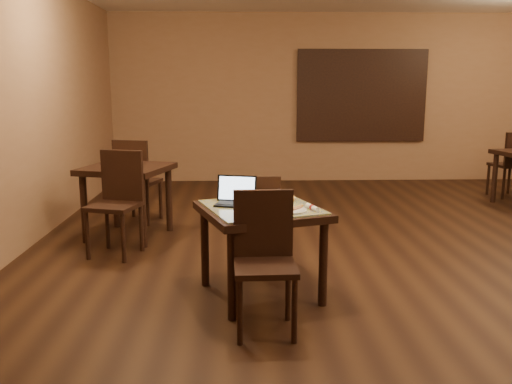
{
  "coord_description": "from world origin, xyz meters",
  "views": [
    {
      "loc": [
        -1.71,
        -4.89,
        1.73
      ],
      "look_at": [
        -1.57,
        -0.41,
        0.85
      ],
      "focal_mm": 38.0,
      "sensor_mm": 36.0,
      "label": 1
    }
  ],
  "objects_px": {
    "chair_main_near": "(264,253)",
    "other_table_b": "(127,178)",
    "chair_main_far": "(259,217)",
    "pizza_pan": "(274,200)",
    "laptop": "(237,197)",
    "other_table_a_chair_far": "(512,161)",
    "other_table_b_chair_near": "(118,196)",
    "tiled_table": "(261,219)",
    "other_table_b_chair_far": "(135,176)"
  },
  "relations": [
    {
      "from": "pizza_pan",
      "to": "other_table_b",
      "type": "distance_m",
      "value": 2.26
    },
    {
      "from": "tiled_table",
      "to": "other_table_b_chair_far",
      "type": "height_order",
      "value": "other_table_b_chair_far"
    },
    {
      "from": "chair_main_near",
      "to": "chair_main_far",
      "type": "xyz_separation_m",
      "value": [
        0.0,
        1.23,
        -0.04
      ]
    },
    {
      "from": "other_table_b_chair_near",
      "to": "other_table_a_chair_far",
      "type": "bearing_deg",
      "value": 42.07
    },
    {
      "from": "other_table_a_chair_far",
      "to": "other_table_b_chair_near",
      "type": "distance_m",
      "value": 6.12
    },
    {
      "from": "other_table_b",
      "to": "other_table_b_chair_far",
      "type": "relative_size",
      "value": 1.02
    },
    {
      "from": "tiled_table",
      "to": "pizza_pan",
      "type": "bearing_deg",
      "value": 44.62
    },
    {
      "from": "pizza_pan",
      "to": "other_table_b_chair_near",
      "type": "distance_m",
      "value": 1.85
    },
    {
      "from": "tiled_table",
      "to": "pizza_pan",
      "type": "height_order",
      "value": "pizza_pan"
    },
    {
      "from": "chair_main_far",
      "to": "other_table_a_chair_far",
      "type": "xyz_separation_m",
      "value": [
        4.06,
        3.29,
        0.06
      ]
    },
    {
      "from": "chair_main_near",
      "to": "other_table_a_chair_far",
      "type": "xyz_separation_m",
      "value": [
        4.07,
        4.52,
        0.02
      ]
    },
    {
      "from": "chair_main_far",
      "to": "other_table_b",
      "type": "relative_size",
      "value": 0.84
    },
    {
      "from": "pizza_pan",
      "to": "other_table_b_chair_near",
      "type": "relative_size",
      "value": 0.34
    },
    {
      "from": "laptop",
      "to": "pizza_pan",
      "type": "bearing_deg",
      "value": 36.44
    },
    {
      "from": "chair_main_near",
      "to": "pizza_pan",
      "type": "height_order",
      "value": "chair_main_near"
    },
    {
      "from": "chair_main_near",
      "to": "other_table_b",
      "type": "distance_m",
      "value": 2.87
    },
    {
      "from": "other_table_b_chair_near",
      "to": "chair_main_near",
      "type": "bearing_deg",
      "value": -35.86
    },
    {
      "from": "tiled_table",
      "to": "laptop",
      "type": "bearing_deg",
      "value": 133.84
    },
    {
      "from": "tiled_table",
      "to": "chair_main_far",
      "type": "bearing_deg",
      "value": 71.23
    },
    {
      "from": "laptop",
      "to": "other_table_b",
      "type": "relative_size",
      "value": 0.35
    },
    {
      "from": "other_table_b",
      "to": "chair_main_near",
      "type": "bearing_deg",
      "value": -43.22
    },
    {
      "from": "chair_main_far",
      "to": "pizza_pan",
      "type": "distance_m",
      "value": 0.47
    },
    {
      "from": "tiled_table",
      "to": "other_table_b_chair_far",
      "type": "bearing_deg",
      "value": 102.21
    },
    {
      "from": "tiled_table",
      "to": "laptop",
      "type": "relative_size",
      "value": 3.08
    },
    {
      "from": "chair_main_far",
      "to": "other_table_b_chair_far",
      "type": "relative_size",
      "value": 0.86
    },
    {
      "from": "laptop",
      "to": "other_table_a_chair_far",
      "type": "distance_m",
      "value": 5.72
    },
    {
      "from": "other_table_b",
      "to": "pizza_pan",
      "type": "bearing_deg",
      "value": -29.39
    },
    {
      "from": "chair_main_near",
      "to": "laptop",
      "type": "height_order",
      "value": "chair_main_near"
    },
    {
      "from": "other_table_b_chair_near",
      "to": "other_table_b_chair_far",
      "type": "xyz_separation_m",
      "value": [
        -0.05,
        1.26,
        0.0
      ]
    },
    {
      "from": "other_table_a_chair_far",
      "to": "other_table_b_chair_near",
      "type": "height_order",
      "value": "other_table_b_chair_near"
    },
    {
      "from": "chair_main_near",
      "to": "other_table_b",
      "type": "height_order",
      "value": "chair_main_near"
    },
    {
      "from": "other_table_b_chair_near",
      "to": "other_table_b_chair_far",
      "type": "bearing_deg",
      "value": 108.45
    },
    {
      "from": "tiled_table",
      "to": "other_table_b",
      "type": "xyz_separation_m",
      "value": [
        -1.47,
        1.85,
        0.03
      ]
    },
    {
      "from": "laptop",
      "to": "other_table_b",
      "type": "height_order",
      "value": "laptop"
    },
    {
      "from": "chair_main_far",
      "to": "chair_main_near",
      "type": "bearing_deg",
      "value": 90.26
    },
    {
      "from": "other_table_a_chair_far",
      "to": "laptop",
      "type": "bearing_deg",
      "value": 31.07
    },
    {
      "from": "tiled_table",
      "to": "other_table_b",
      "type": "height_order",
      "value": "other_table_b"
    },
    {
      "from": "other_table_a_chair_far",
      "to": "pizza_pan",
      "type": "bearing_deg",
      "value": 32.25
    },
    {
      "from": "laptop",
      "to": "tiled_table",
      "type": "bearing_deg",
      "value": -14.02
    },
    {
      "from": "pizza_pan",
      "to": "other_table_b",
      "type": "xyz_separation_m",
      "value": [
        -1.59,
        1.61,
        -0.08
      ]
    },
    {
      "from": "laptop",
      "to": "other_table_a_chair_far",
      "type": "bearing_deg",
      "value": 55.06
    },
    {
      "from": "other_table_a_chair_far",
      "to": "other_table_b_chair_near",
      "type": "xyz_separation_m",
      "value": [
        -5.5,
        -2.68,
        0.02
      ]
    },
    {
      "from": "chair_main_near",
      "to": "other_table_b_chair_near",
      "type": "distance_m",
      "value": 2.33
    },
    {
      "from": "tiled_table",
      "to": "other_table_b",
      "type": "distance_m",
      "value": 2.36
    },
    {
      "from": "chair_main_far",
      "to": "other_table_b_chair_near",
      "type": "bearing_deg",
      "value": -22.4
    },
    {
      "from": "chair_main_near",
      "to": "other_table_b",
      "type": "xyz_separation_m",
      "value": [
        -1.46,
        2.46,
        0.13
      ]
    },
    {
      "from": "pizza_pan",
      "to": "chair_main_near",
      "type": "bearing_deg",
      "value": -98.19
    },
    {
      "from": "chair_main_near",
      "to": "chair_main_far",
      "type": "bearing_deg",
      "value": 88.16
    },
    {
      "from": "other_table_b",
      "to": "tiled_table",
      "type": "bearing_deg",
      "value": -35.56
    },
    {
      "from": "pizza_pan",
      "to": "other_table_a_chair_far",
      "type": "distance_m",
      "value": 5.39
    }
  ]
}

